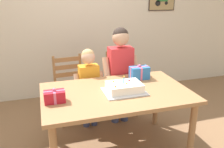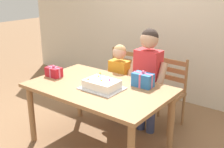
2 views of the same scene
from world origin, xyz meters
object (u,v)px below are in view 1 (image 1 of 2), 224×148
(child_younger, at_px, (89,81))
(gift_box_beside_cake, at_px, (55,97))
(gift_box_red_large, at_px, (139,73))
(chair_left, at_px, (71,88))
(birthday_cake, at_px, (124,88))
(child_older, at_px, (120,67))
(chair_right, at_px, (121,82))
(dining_table, at_px, (116,99))

(child_younger, bearing_deg, gift_box_beside_cake, -124.35)
(gift_box_red_large, xyz_separation_m, chair_left, (-0.77, 0.63, -0.36))
(birthday_cake, xyz_separation_m, child_older, (0.18, 0.67, 0.01))
(gift_box_beside_cake, distance_m, child_younger, 0.86)
(child_older, bearing_deg, gift_box_red_large, -68.59)
(gift_box_red_large, bearing_deg, gift_box_beside_cake, -160.60)
(child_younger, bearing_deg, chair_right, 28.30)
(child_older, bearing_deg, birthday_cake, -105.35)
(gift_box_beside_cake, distance_m, child_older, 1.15)
(birthday_cake, distance_m, gift_box_beside_cake, 0.73)
(gift_box_red_large, bearing_deg, chair_right, 90.81)
(gift_box_red_large, bearing_deg, child_older, 111.41)
(dining_table, distance_m, gift_box_red_large, 0.52)
(child_older, bearing_deg, chair_left, 155.03)
(dining_table, xyz_separation_m, child_younger, (-0.17, 0.63, -0.00))
(chair_right, bearing_deg, child_older, -112.17)
(chair_left, height_order, chair_right, same)
(gift_box_beside_cake, bearing_deg, chair_right, 44.04)
(gift_box_beside_cake, xyz_separation_m, child_older, (0.91, 0.70, 0.00))
(chair_left, relative_size, child_younger, 0.85)
(dining_table, bearing_deg, chair_left, 112.44)
(gift_box_red_large, height_order, chair_right, gift_box_red_large)
(dining_table, relative_size, gift_box_beside_cake, 7.70)
(chair_right, bearing_deg, gift_box_beside_cake, -135.96)
(gift_box_beside_cake, relative_size, chair_right, 0.22)
(chair_left, distance_m, child_younger, 0.41)
(gift_box_beside_cake, xyz_separation_m, chair_right, (1.03, 1.00, -0.34))
(birthday_cake, relative_size, child_younger, 0.40)
(dining_table, xyz_separation_m, child_older, (0.26, 0.63, 0.15))
(dining_table, xyz_separation_m, gift_box_red_large, (0.39, 0.29, 0.17))
(dining_table, xyz_separation_m, chair_right, (0.38, 0.93, -0.20))
(birthday_cake, height_order, chair_left, birthday_cake)
(chair_right, xyz_separation_m, child_older, (-0.12, -0.30, 0.35))
(birthday_cake, bearing_deg, child_older, 74.65)
(gift_box_beside_cake, relative_size, child_older, 0.15)
(gift_box_red_large, xyz_separation_m, gift_box_beside_cake, (-1.04, -0.37, -0.02))
(child_older, height_order, child_younger, child_older)
(gift_box_beside_cake, bearing_deg, birthday_cake, 2.57)
(gift_box_red_large, relative_size, chair_left, 0.25)
(birthday_cake, distance_m, child_older, 0.69)
(dining_table, bearing_deg, gift_box_beside_cake, -173.50)
(birthday_cake, bearing_deg, child_younger, 110.44)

